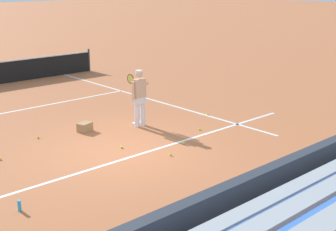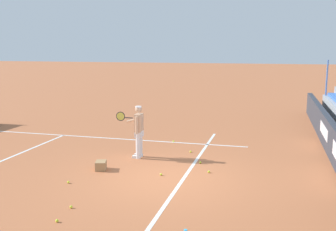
% 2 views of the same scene
% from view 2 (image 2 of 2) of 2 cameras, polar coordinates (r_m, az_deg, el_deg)
% --- Properties ---
extents(ground_plane, '(160.00, 160.00, 0.00)m').
position_cam_2_polar(ground_plane, '(11.03, -0.42, -9.09)').
color(ground_plane, '#B7663D').
extents(court_baseline_white, '(12.00, 0.10, 0.01)m').
position_cam_2_polar(court_baseline_white, '(10.92, 2.15, -9.29)').
color(court_baseline_white, white).
rests_on(court_baseline_white, ground).
extents(court_sideline_white, '(0.10, 12.00, 0.01)m').
position_cam_2_polar(court_sideline_white, '(16.11, -10.30, -3.14)').
color(court_sideline_white, white).
rests_on(court_sideline_white, ground).
extents(tennis_player, '(0.58, 1.00, 1.71)m').
position_cam_2_polar(tennis_player, '(12.85, -4.34, -2.25)').
color(tennis_player, silver).
rests_on(tennis_player, ground).
extents(ball_box_cardboard, '(0.47, 0.40, 0.26)m').
position_cam_2_polar(ball_box_cardboard, '(11.90, -9.71, -7.16)').
color(ball_box_cardboard, '#A87F51').
rests_on(ball_box_cardboard, ground).
extents(tennis_ball_on_baseline, '(0.07, 0.07, 0.07)m').
position_cam_2_polar(tennis_ball_on_baseline, '(8.75, -15.80, -14.48)').
color(tennis_ball_on_baseline, '#CCE533').
rests_on(tennis_ball_on_baseline, ground).
extents(tennis_ball_toward_net, '(0.07, 0.07, 0.07)m').
position_cam_2_polar(tennis_ball_toward_net, '(9.36, -13.88, -12.75)').
color(tennis_ball_toward_net, '#CCE533').
rests_on(tennis_ball_toward_net, ground).
extents(tennis_ball_near_player, '(0.07, 0.07, 0.07)m').
position_cam_2_polar(tennis_ball_near_player, '(15.10, 0.81, -3.74)').
color(tennis_ball_near_player, '#CCE533').
rests_on(tennis_ball_near_player, ground).
extents(tennis_ball_stray_back, '(0.07, 0.07, 0.07)m').
position_cam_2_polar(tennis_ball_stray_back, '(11.53, 5.95, -8.12)').
color(tennis_ball_stray_back, '#CCE533').
rests_on(tennis_ball_stray_back, ground).
extents(tennis_ball_midcourt, '(0.07, 0.07, 0.07)m').
position_cam_2_polar(tennis_ball_midcourt, '(11.25, -1.01, -8.54)').
color(tennis_ball_midcourt, '#CCE533').
rests_on(tennis_ball_midcourt, ground).
extents(tennis_ball_by_box, '(0.07, 0.07, 0.07)m').
position_cam_2_polar(tennis_ball_by_box, '(10.96, -14.26, -9.35)').
color(tennis_ball_by_box, '#CCE533').
rests_on(tennis_ball_by_box, ground).
extents(tennis_ball_far_right, '(0.07, 0.07, 0.07)m').
position_cam_2_polar(tennis_ball_far_right, '(12.40, 4.72, -6.81)').
color(tennis_ball_far_right, '#CCE533').
rests_on(tennis_ball_far_right, ground).
extents(tennis_ball_far_left, '(0.07, 0.07, 0.07)m').
position_cam_2_polar(tennis_ball_far_left, '(13.62, 3.30, -5.26)').
color(tennis_ball_far_left, '#CCE533').
rests_on(tennis_ball_far_left, ground).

